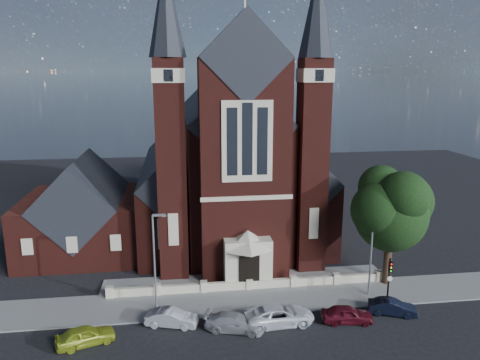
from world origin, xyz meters
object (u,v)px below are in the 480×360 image
object	(u,v)px
street_lamp_left	(155,256)
parish_hall	(83,215)
car_lime_van	(85,336)
street_tree	(394,211)
car_navy	(392,307)
car_silver_b	(235,322)
street_lamp_right	(373,245)
car_dark_red	(347,314)
traffic_signal	(389,275)
car_silver_a	(172,318)
church	(228,164)
car_white_suv	(279,315)

from	to	relation	value
street_lamp_left	parish_hall	bearing A→B (deg)	120.02
street_lamp_left	car_lime_van	distance (m)	7.60
car_lime_van	parish_hall	bearing A→B (deg)	-9.71
street_tree	car_navy	distance (m)	8.32
car_lime_van	car_silver_b	bearing A→B (deg)	-107.47
car_navy	street_tree	bearing A→B (deg)	-2.02
street_lamp_right	car_dark_red	xyz separation A→B (m)	(-3.49, -3.95, -3.93)
traffic_signal	car_silver_a	size ratio (longest dim) A/B	1.01
church	car_white_suv	distance (m)	23.67
car_white_suv	car_navy	distance (m)	9.21
street_lamp_left	car_white_suv	world-z (taller)	street_lamp_left
parish_hall	traffic_signal	xyz separation A→B (m)	(27.00, -15.57, -1.43)
car_dark_red	car_lime_van	bearing A→B (deg)	98.77
street_lamp_left	street_tree	bearing A→B (deg)	4.76
car_silver_a	street_lamp_left	bearing A→B (deg)	38.36
street_tree	car_navy	world-z (taller)	street_tree
parish_hall	car_white_suv	world-z (taller)	parish_hall
traffic_signal	car_lime_van	size ratio (longest dim) A/B	0.98
street_tree	car_lime_van	world-z (taller)	street_tree
street_lamp_left	car_silver_a	xyz separation A→B (m)	(1.17, -2.67, -3.95)
car_silver_b	car_white_suv	size ratio (longest dim) A/B	0.83
car_silver_a	church	bearing A→B (deg)	-2.61
street_lamp_right	car_silver_b	distance (m)	13.41
street_lamp_left	car_silver_b	world-z (taller)	street_lamp_left
car_navy	car_silver_b	bearing A→B (deg)	112.80
street_lamp_left	car_silver_a	world-z (taller)	street_lamp_left
street_tree	car_dark_red	world-z (taller)	street_tree
traffic_signal	car_white_suv	world-z (taller)	traffic_signal
church	street_lamp_right	xyz separation A→B (m)	(10.09, -18.94, -3.59)
street_lamp_right	car_navy	distance (m)	5.19
street_lamp_right	car_silver_b	size ratio (longest dim) A/B	1.82
street_lamp_right	street_tree	bearing A→B (deg)	34.26
church	car_silver_a	distance (m)	23.86
street_tree	car_white_suv	world-z (taller)	street_tree
car_silver_a	car_white_suv	size ratio (longest dim) A/B	0.74
car_dark_red	street_tree	bearing A→B (deg)	-39.10
parish_hall	street_tree	distance (m)	31.27
street_tree	church	bearing A→B (deg)	126.17
car_white_suv	street_tree	bearing A→B (deg)	-69.29
church	car_navy	world-z (taller)	church
church	car_dark_red	size ratio (longest dim) A/B	8.90
car_white_suv	car_silver_a	bearing A→B (deg)	80.09
church	street_lamp_left	xyz separation A→B (m)	(-7.91, -18.94, -3.59)
parish_hall	traffic_signal	size ratio (longest dim) A/B	3.05
street_tree	parish_hall	bearing A→B (deg)	156.74
street_tree	car_white_suv	xyz separation A→B (m)	(-11.22, -5.20, -6.21)
church	traffic_signal	world-z (taller)	church
street_tree	car_dark_red	size ratio (longest dim) A/B	2.73
parish_hall	street_tree	bearing A→B (deg)	-23.26
church	car_navy	xyz separation A→B (m)	(10.59, -22.24, -7.57)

